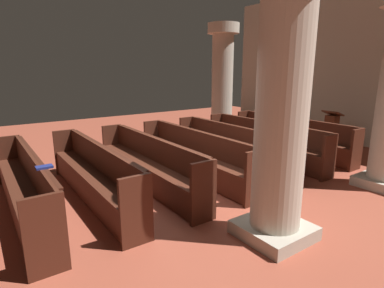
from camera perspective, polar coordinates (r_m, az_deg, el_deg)
ground_plane at (r=5.81m, az=-0.11°, el=-8.53°), size 19.20×19.20×0.00m
back_wall at (r=10.17m, az=29.96°, el=12.21°), size 10.00×0.16×4.50m
pew_row_0 at (r=8.59m, az=17.59°, el=1.64°), size 3.55×0.46×0.93m
pew_row_1 at (r=7.80m, az=12.89°, el=0.76°), size 3.55×0.46×0.93m
pew_row_2 at (r=7.07m, az=7.19°, el=-0.31°), size 3.55×0.47×0.93m
pew_row_3 at (r=6.44m, az=0.28°, el=-1.60°), size 3.55×0.46×0.93m
pew_row_4 at (r=5.92m, az=-8.01°, el=-3.11°), size 3.55×0.46×0.93m
pew_row_5 at (r=5.55m, az=-17.66°, el=-4.79°), size 3.55×0.47×0.93m
pew_row_6 at (r=5.36m, az=-28.38°, el=-6.48°), size 3.55×0.46×0.93m
pillar_far_side at (r=10.02m, az=5.55°, el=11.50°), size 0.96×0.96×3.51m
pillar_aisle_rear at (r=3.95m, az=16.19°, el=7.81°), size 0.94×0.94×3.51m
lectern at (r=9.41m, az=23.98°, el=1.81°), size 0.48×0.45×1.08m
hymn_book at (r=4.50m, az=-25.37°, el=-3.82°), size 0.13×0.21×0.03m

